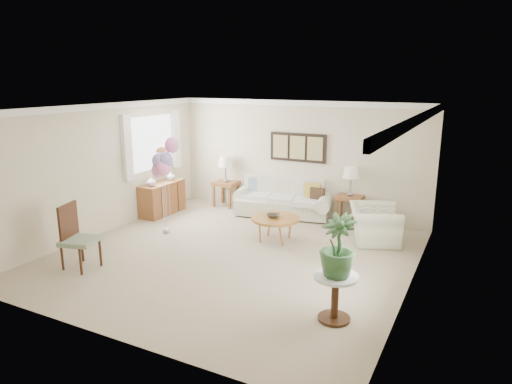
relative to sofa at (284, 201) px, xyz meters
The scene contains 18 objects.
ground_plane 2.72m from the sofa, 85.71° to the right, with size 6.00×6.00×0.00m, color tan.
room_shell 2.90m from the sofa, 87.97° to the right, with size 6.04×6.04×2.60m.
wall_art_triptych 1.26m from the sofa, 53.55° to the left, with size 1.35×0.06×0.65m.
sofa is the anchor object (origin of this frame).
end_table_left 1.60m from the sofa, behind, with size 0.56×0.51×0.61m.
end_table_right 1.52m from the sofa, ahead, with size 0.56×0.51×0.61m.
lamp_left 1.76m from the sofa, behind, with size 0.36×0.36×0.63m.
lamp_right 1.69m from the sofa, ahead, with size 0.37×0.37×0.64m.
coffee_table 1.74m from the sofa, 71.96° to the right, with size 0.94×0.94×0.47m.
decor_bowl 1.76m from the sofa, 73.29° to the right, with size 0.25×0.25×0.06m, color #2C251D.
armchair 2.39m from the sofa, 19.70° to the right, with size 1.05×0.92×0.68m, color beige.
side_table 4.74m from the sofa, 58.37° to the right, with size 0.58×0.58×0.63m.
potted_plant 4.82m from the sofa, 58.38° to the right, with size 0.45×0.45×0.81m, color #284823.
accent_chair 4.70m from the sofa, 113.27° to the right, with size 0.65×0.65×1.08m.
credenza 2.82m from the sofa, 155.04° to the right, with size 0.46×1.20×0.74m.
vase_white 3.03m from the sofa, 148.30° to the right, with size 0.20×0.20×0.21m, color silver.
vase_sage 2.73m from the sofa, 161.26° to the right, with size 0.20×0.20×0.21m, color #B0B0B0.
balloon_cluster 3.03m from the sofa, 125.02° to the right, with size 0.55×0.50×1.98m.
Camera 1 is at (3.83, -6.61, 3.07)m, focal length 32.00 mm.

